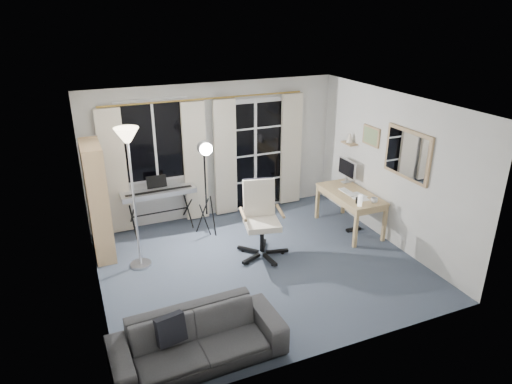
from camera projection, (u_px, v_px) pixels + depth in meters
floor at (260, 265)px, 6.81m from camera, size 4.50×4.00×0.02m
window at (154, 141)px, 7.54m from camera, size 1.20×0.08×1.40m
french_door at (255, 156)px, 8.37m from camera, size 1.32×0.09×2.11m
curtains at (210, 160)px, 7.94m from camera, size 3.60×0.07×2.13m
bookshelf at (96, 204)px, 6.79m from camera, size 0.28×0.82×1.77m
torchiere_lamp at (129, 157)px, 6.15m from camera, size 0.44×0.44×2.09m
keyboard_piano at (159, 193)px, 7.60m from camera, size 1.24×0.62×0.90m
studio_light at (205, 159)px, 7.16m from camera, size 0.29×0.33×1.67m
office_chair at (260, 212)px, 6.91m from camera, size 0.80×0.80×1.16m
desk at (350, 197)px, 7.68m from camera, size 0.63×1.26×0.67m
monitor at (347, 169)px, 8.00m from camera, size 0.16×0.48×0.42m
desk_clutter at (355, 206)px, 7.49m from camera, size 0.39×0.76×0.85m
mug at (374, 200)px, 7.23m from camera, size 0.11×0.09×0.11m
wall_mirror at (407, 154)px, 6.72m from camera, size 0.04×0.94×0.74m
framed_print at (371, 136)px, 7.47m from camera, size 0.03×0.42×0.32m
wall_shelf at (350, 140)px, 7.94m from camera, size 0.16×0.30×0.18m
sofa at (197, 332)px, 4.85m from camera, size 1.86×0.60×0.72m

